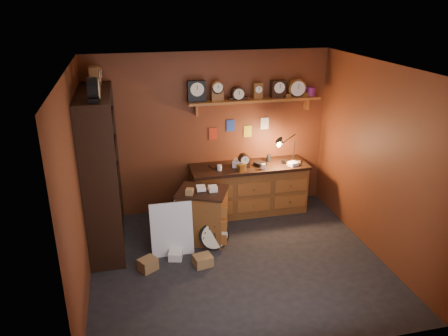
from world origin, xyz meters
TOP-DOWN VIEW (x-y plane):
  - floor at (0.00, 0.00)m, footprint 4.00×4.00m
  - room_shell at (0.04, 0.11)m, footprint 4.02×3.62m
  - shelving_unit at (-1.79, 0.98)m, footprint 0.47×1.60m
  - workbench at (0.59, 1.47)m, footprint 1.98×0.66m
  - low_cabinet at (-0.35, 0.73)m, footprint 0.89×0.83m
  - big_round_clock at (-0.24, 0.42)m, footprint 0.44×0.15m
  - white_panel at (-0.86, 0.43)m, footprint 0.61×0.17m
  - mini_fridge at (-0.51, 1.19)m, footprint 0.55×0.57m
  - floor_box_a at (-0.49, 0.02)m, footprint 0.28×0.25m
  - floor_box_b at (-0.83, 0.29)m, footprint 0.24×0.27m
  - floor_box_c at (-1.24, 0.09)m, footprint 0.30×0.29m

SIDE VIEW (x-z plane):
  - floor at x=0.00m, z-range 0.00..0.00m
  - white_panel at x=-0.86m, z-range -0.40..0.40m
  - floor_box_b at x=-0.83m, z-range 0.00..0.11m
  - floor_box_a at x=-0.49m, z-range 0.00..0.15m
  - floor_box_c at x=-1.24m, z-range 0.00..0.17m
  - big_round_clock at x=-0.24m, z-range -0.01..0.44m
  - mini_fridge at x=-0.51m, z-range 0.00..0.45m
  - low_cabinet at x=-0.35m, z-range -0.01..0.89m
  - workbench at x=0.59m, z-range -0.21..1.15m
  - shelving_unit at x=-1.79m, z-range -0.03..2.54m
  - room_shell at x=0.04m, z-range 0.37..3.08m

